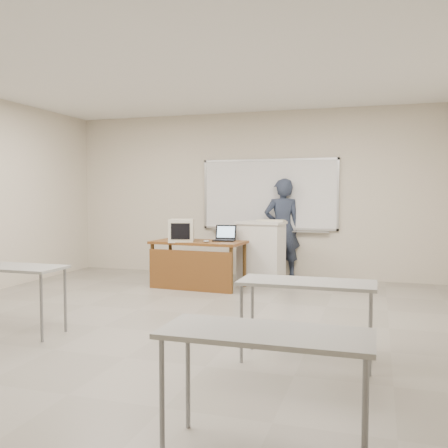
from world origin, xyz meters
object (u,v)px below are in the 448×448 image
(crt_monitor, at_px, (181,230))
(instructor_desk, at_px, (196,254))
(presenter, at_px, (282,229))
(whiteboard, at_px, (269,195))
(keyboard, at_px, (271,221))
(mouse, at_px, (206,241))
(laptop, at_px, (225,237))
(podium, at_px, (261,253))

(crt_monitor, bearing_deg, instructor_desk, -13.88)
(presenter, bearing_deg, crt_monitor, 24.26)
(whiteboard, relative_size, keyboard, 5.24)
(whiteboard, distance_m, keyboard, 0.83)
(instructor_desk, bearing_deg, whiteboard, 63.96)
(crt_monitor, xyz_separation_m, mouse, (0.45, -0.08, -0.16))
(whiteboard, xyz_separation_m, laptop, (-0.47, -1.21, -0.67))
(crt_monitor, relative_size, laptop, 1.28)
(mouse, height_order, keyboard, keyboard)
(keyboard, bearing_deg, whiteboard, 114.55)
(whiteboard, relative_size, presenter, 1.39)
(whiteboard, xyz_separation_m, keyboard, (0.18, -0.69, -0.42))
(mouse, bearing_deg, instructor_desk, 146.43)
(mouse, bearing_deg, keyboard, 36.27)
(podium, xyz_separation_m, crt_monitor, (-1.15, -0.72, 0.40))
(mouse, bearing_deg, podium, 39.11)
(presenter, bearing_deg, keyboard, 61.42)
(whiteboard, height_order, crt_monitor, whiteboard)
(instructor_desk, distance_m, presenter, 1.82)
(laptop, bearing_deg, crt_monitor, -162.00)
(laptop, distance_m, presenter, 1.33)
(mouse, relative_size, keyboard, 0.21)
(podium, distance_m, mouse, 1.09)
(instructor_desk, distance_m, keyboard, 1.41)
(whiteboard, bearing_deg, keyboard, -75.06)
(instructor_desk, distance_m, mouse, 0.31)
(podium, bearing_deg, keyboard, 34.53)
(podium, distance_m, presenter, 0.80)
(laptop, bearing_deg, mouse, -124.55)
(presenter, bearing_deg, whiteboard, -41.18)
(whiteboard, height_order, presenter, whiteboard)
(crt_monitor, bearing_deg, keyboard, 15.00)
(whiteboard, xyz_separation_m, podium, (0.03, -0.77, -0.95))
(whiteboard, relative_size, crt_monitor, 5.67)
(laptop, bearing_deg, instructor_desk, -151.48)
(whiteboard, bearing_deg, presenter, -19.94)
(keyboard, relative_size, presenter, 0.27)
(whiteboard, relative_size, laptop, 7.28)
(keyboard, bearing_deg, crt_monitor, -138.59)
(crt_monitor, bearing_deg, whiteboard, 36.46)
(instructor_desk, distance_m, crt_monitor, 0.45)
(keyboard, bearing_deg, laptop, -131.51)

